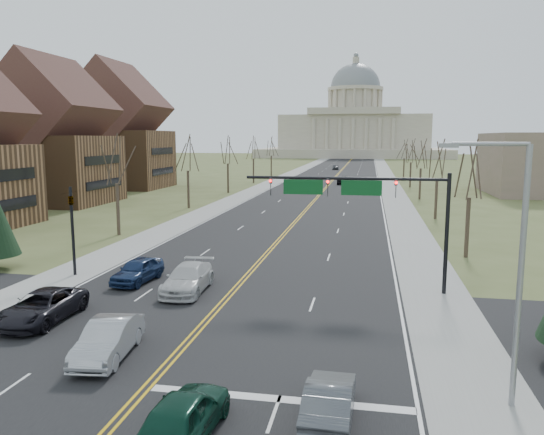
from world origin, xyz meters
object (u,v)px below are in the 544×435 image
at_px(signal_left, 72,221).
at_px(car_nb_outer_lead, 329,401).
at_px(car_sb_inner_lead, 108,339).
at_px(car_far_nb, 345,180).
at_px(car_sb_inner_second, 188,278).
at_px(car_sb_outer_second, 138,270).
at_px(signal_mast, 360,196).
at_px(car_nb_inner_lead, 183,415).
at_px(street_light, 513,258).
at_px(car_sb_outer_lead, 42,307).
at_px(car_far_sb, 335,167).

xyz_separation_m(signal_left, car_nb_outer_lead, (18.36, -15.69, -2.99)).
height_order(car_sb_inner_lead, car_far_nb, car_far_nb).
height_order(car_sb_inner_second, car_sb_outer_second, car_sb_inner_second).
distance_m(signal_mast, car_sb_inner_lead, 16.63).
relative_size(car_nb_inner_lead, car_sb_outer_second, 1.00).
bearing_deg(car_nb_outer_lead, car_far_nb, -86.61).
height_order(signal_mast, car_nb_inner_lead, signal_mast).
distance_m(street_light, car_sb_outer_second, 23.45).
bearing_deg(car_sb_inner_second, car_far_nb, 83.01).
height_order(street_light, car_nb_inner_lead, street_light).
bearing_deg(car_sb_inner_second, car_sb_outer_second, 157.00).
relative_size(car_sb_inner_lead, car_sb_outer_lead, 0.88).
bearing_deg(car_sb_outer_second, signal_mast, 8.95).
height_order(car_sb_inner_lead, car_far_sb, car_sb_inner_lead).
bearing_deg(car_nb_inner_lead, car_sb_inner_lead, -42.19).
relative_size(signal_left, car_sb_outer_second, 1.31).
xyz_separation_m(car_nb_outer_lead, car_sb_outer_lead, (-14.99, 7.01, 0.04)).
bearing_deg(car_nb_inner_lead, car_sb_outer_lead, -36.40).
height_order(car_sb_inner_lead, car_sb_outer_lead, car_sb_inner_lead).
height_order(car_sb_outer_lead, car_sb_outer_second, car_sb_outer_second).
height_order(car_sb_outer_second, car_far_sb, car_sb_outer_second).
bearing_deg(car_far_sb, car_sb_outer_lead, -95.99).
distance_m(car_nb_outer_lead, car_sb_outer_second, 19.95).
distance_m(signal_left, car_far_nb, 76.89).
bearing_deg(car_far_sb, car_sb_outer_second, -95.43).
bearing_deg(car_nb_outer_lead, street_light, -158.53).
bearing_deg(car_sb_inner_lead, car_sb_inner_second, 83.31).
xyz_separation_m(signal_mast, car_sb_outer_lead, (-15.58, -8.68, -4.99)).
xyz_separation_m(signal_mast, car_sb_inner_lead, (-10.14, -12.21, -4.96)).
bearing_deg(car_sb_inner_lead, car_far_nb, 79.71).
bearing_deg(car_sb_inner_lead, car_sb_outer_lead, 140.53).
bearing_deg(signal_left, street_light, -29.12).
relative_size(car_sb_inner_lead, car_far_sb, 1.08).
distance_m(street_light, car_sb_inner_second, 19.52).
height_order(street_light, car_sb_inner_second, street_light).
bearing_deg(car_far_sb, car_nb_inner_lead, -91.52).
bearing_deg(car_far_sb, car_nb_outer_lead, -89.74).
bearing_deg(car_sb_outer_lead, car_nb_outer_lead, -25.72).
xyz_separation_m(signal_mast, car_nb_inner_lead, (-4.90, -17.52, -4.97)).
distance_m(car_far_nb, car_far_sb, 49.30).
height_order(signal_mast, street_light, street_light).
distance_m(signal_left, car_sb_inner_second, 9.60).
distance_m(signal_left, street_light, 27.78).
bearing_deg(car_sb_outer_lead, street_light, -13.68).
relative_size(signal_mast, car_sb_outer_lead, 2.21).
relative_size(signal_left, car_sb_outer_lead, 1.10).
distance_m(car_sb_inner_lead, car_sb_outer_lead, 6.49).
xyz_separation_m(signal_left, car_far_sb, (9.60, 124.47, -2.95)).
relative_size(signal_mast, car_sb_outer_second, 2.66).
xyz_separation_m(car_nb_inner_lead, car_sb_outer_second, (-9.08, 16.61, -0.00)).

